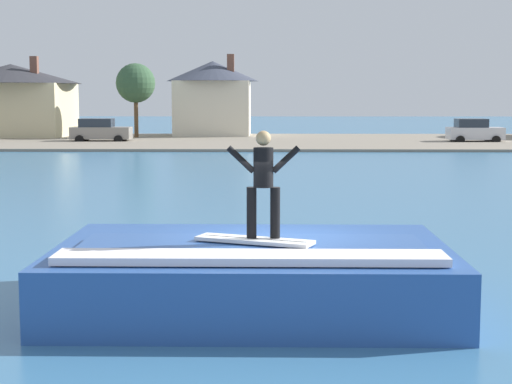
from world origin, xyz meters
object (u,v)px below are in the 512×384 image
house_with_chimney (12,97)px  surfboard (254,240)px  surfer (263,178)px  tree_tall_bare (136,83)px  car_far_shore (474,131)px  wave_crest (252,275)px  house_small_cottage (213,95)px  car_near_shore (100,131)px

house_with_chimney → surfboard: bearing=-68.8°
surfer → tree_tall_bare: tree_tall_bare is taller
car_far_shore → tree_tall_bare: bearing=168.6°
house_with_chimney → wave_crest: bearing=-68.6°
wave_crest → house_small_cottage: (-4.68, 57.11, 3.04)m
wave_crest → tree_tall_bare: 54.30m
tree_tall_bare → wave_crest: bearing=-78.6°
wave_crest → surfer: size_ratio=3.76×
wave_crest → house_small_cottage: size_ratio=0.82×
car_near_shore → house_small_cottage: house_small_cottage is taller
house_small_cottage → car_far_shore: bearing=-24.7°
house_small_cottage → tree_tall_bare: size_ratio=1.28×
car_near_shore → house_small_cottage: size_ratio=0.57×
car_far_shore → house_small_cottage: size_ratio=0.51×
house_with_chimney → tree_tall_bare: (10.82, -1.95, 1.07)m
car_near_shore → tree_tall_bare: 6.57m
surfboard → tree_tall_bare: 54.69m
surfboard → house_small_cottage: (-4.72, 57.55, 2.38)m
surfer → car_near_shore: bearing=104.8°
surfer → house_with_chimney: 59.54m
wave_crest → house_small_cottage: bearing=94.7°
car_far_shore → house_with_chimney: 37.86m
wave_crest → car_near_shore: 49.58m
surfer → car_far_shore: bearing=72.3°
surfboard → car_far_shore: size_ratio=0.49×
wave_crest → house_with_chimney: bearing=111.4°
house_small_cottage → tree_tall_bare: house_small_cottage is taller
car_far_shore → tree_tall_bare: 27.03m
surfboard → tree_tall_bare: (-10.74, 53.53, 3.34)m
surfboard → tree_tall_bare: tree_tall_bare is taller
house_with_chimney → tree_tall_bare: 11.05m
surfboard → car_near_shore: bearing=104.6°
tree_tall_bare → car_near_shore: bearing=-110.4°
car_far_shore → house_with_chimney: bearing=169.0°
wave_crest → car_near_shore: bearing=104.7°
surfer → house_with_chimney: size_ratio=0.15×
car_far_shore → surfer: bearing=-107.7°
car_near_shore → car_far_shore: 28.17m
wave_crest → house_with_chimney: 59.16m
wave_crest → house_with_chimney: size_ratio=0.56×
house_with_chimney → tree_tall_bare: size_ratio=1.88×
wave_crest → surfer: (0.19, -0.40, 1.66)m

